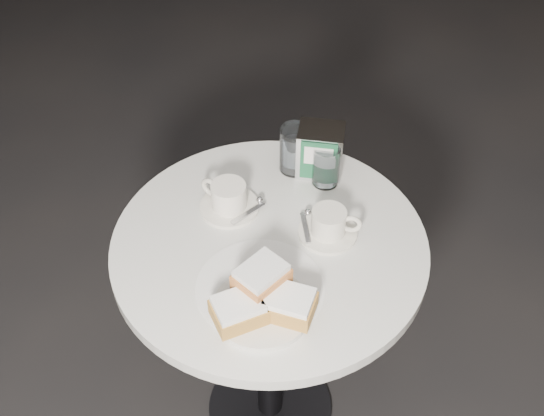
% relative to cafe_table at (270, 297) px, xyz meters
% --- Properties ---
extents(ground, '(7.00, 7.00, 0.00)m').
position_rel_cafe_table_xyz_m(ground, '(0.00, 0.00, -0.55)').
color(ground, black).
rests_on(ground, ground).
extents(cafe_table, '(0.70, 0.70, 0.74)m').
position_rel_cafe_table_xyz_m(cafe_table, '(0.00, 0.00, 0.00)').
color(cafe_table, black).
rests_on(cafe_table, ground).
extents(sugar_spill, '(0.28, 0.28, 0.00)m').
position_rel_cafe_table_xyz_m(sugar_spill, '(0.02, -0.13, 0.20)').
color(sugar_spill, white).
rests_on(sugar_spill, cafe_table).
extents(beignet_plate, '(0.26, 0.26, 0.10)m').
position_rel_cafe_table_xyz_m(beignet_plate, '(0.04, -0.19, 0.23)').
color(beignet_plate, silver).
rests_on(beignet_plate, cafe_table).
extents(coffee_cup_left, '(0.17, 0.17, 0.07)m').
position_rel_cafe_table_xyz_m(coffee_cup_left, '(-0.12, 0.07, 0.23)').
color(coffee_cup_left, white).
rests_on(coffee_cup_left, cafe_table).
extents(coffee_cup_right, '(0.15, 0.15, 0.07)m').
position_rel_cafe_table_xyz_m(coffee_cup_right, '(0.12, 0.06, 0.23)').
color(coffee_cup_right, silver).
rests_on(coffee_cup_right, cafe_table).
extents(water_glass_left, '(0.08, 0.08, 0.12)m').
position_rel_cafe_table_xyz_m(water_glass_left, '(-0.01, 0.25, 0.26)').
color(water_glass_left, white).
rests_on(water_glass_left, cafe_table).
extents(water_glass_right, '(0.08, 0.08, 0.10)m').
position_rel_cafe_table_xyz_m(water_glass_right, '(0.07, 0.22, 0.25)').
color(water_glass_right, white).
rests_on(water_glass_right, cafe_table).
extents(napkin_dispenser, '(0.12, 0.10, 0.13)m').
position_rel_cafe_table_xyz_m(napkin_dispenser, '(0.05, 0.26, 0.26)').
color(napkin_dispenser, silver).
rests_on(napkin_dispenser, cafe_table).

